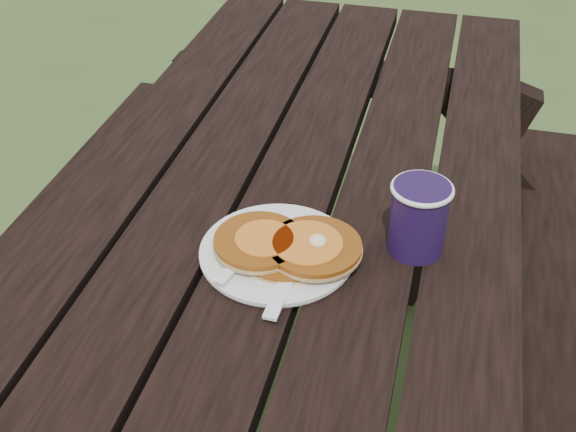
% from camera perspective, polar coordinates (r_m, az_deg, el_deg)
% --- Properties ---
extents(picnic_table, '(1.36, 1.80, 0.75)m').
position_cam_1_polar(picnic_table, '(1.43, -0.30, -11.62)').
color(picnic_table, black).
rests_on(picnic_table, ground).
extents(plate, '(0.25, 0.25, 0.01)m').
position_cam_1_polar(plate, '(1.07, -0.85, -2.93)').
color(plate, white).
rests_on(plate, picnic_table).
extents(pancake_stack, '(0.22, 0.14, 0.04)m').
position_cam_1_polar(pancake_stack, '(1.05, 0.03, -2.40)').
color(pancake_stack, '#8C480F').
rests_on(pancake_stack, plate).
extents(knife, '(0.03, 0.18, 0.00)m').
position_cam_1_polar(knife, '(1.02, 0.05, -4.70)').
color(knife, white).
rests_on(knife, plate).
extents(fork, '(0.07, 0.16, 0.01)m').
position_cam_1_polar(fork, '(1.04, -3.91, -3.56)').
color(fork, white).
rests_on(fork, plate).
extents(coffee_cup, '(0.09, 0.09, 0.11)m').
position_cam_1_polar(coffee_cup, '(1.06, 10.30, 0.12)').
color(coffee_cup, '#1E0E37').
rests_on(coffee_cup, picnic_table).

